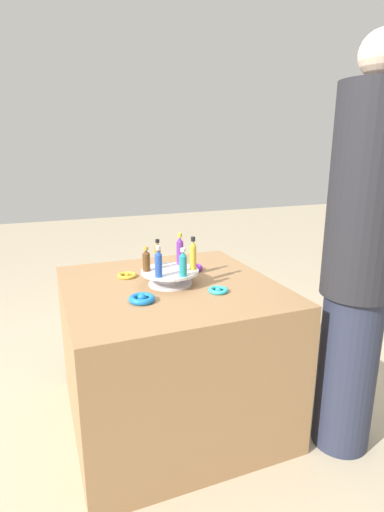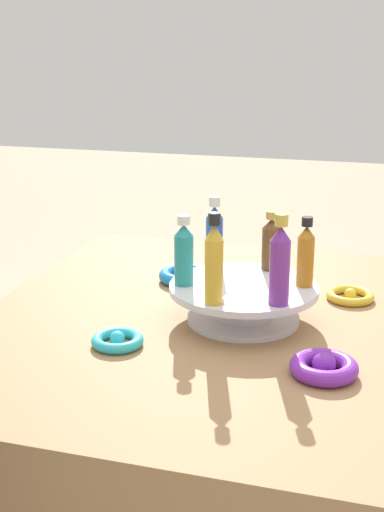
{
  "view_description": "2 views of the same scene",
  "coord_description": "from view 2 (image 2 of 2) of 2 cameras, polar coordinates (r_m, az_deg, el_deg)",
  "views": [
    {
      "loc": [
        -1.66,
        0.54,
        1.32
      ],
      "look_at": [
        -0.06,
        -0.09,
        0.85
      ],
      "focal_mm": 28.0,
      "sensor_mm": 36.0,
      "label": 1
    },
    {
      "loc": [
        0.25,
        -1.17,
        1.19
      ],
      "look_at": [
        -0.07,
        -0.1,
        0.85
      ],
      "focal_mm": 50.0,
      "sensor_mm": 36.0,
      "label": 2
    }
  ],
  "objects": [
    {
      "name": "ribbon_bow_blue",
      "position": [
        1.48,
        -0.58,
        -1.55
      ],
      "size": [
        0.11,
        0.11,
        0.04
      ],
      "color": "blue",
      "rests_on": "party_table"
    },
    {
      "name": "ribbon_bow_purple",
      "position": [
        1.1,
        10.51,
        -8.72
      ],
      "size": [
        0.1,
        0.1,
        0.04
      ],
      "color": "purple",
      "rests_on": "party_table"
    },
    {
      "name": "ribbon_bow_teal",
      "position": [
        1.19,
        -5.98,
        -6.71
      ],
      "size": [
        0.09,
        0.09,
        0.03
      ],
      "color": "#2DB7CC",
      "rests_on": "party_table"
    },
    {
      "name": "bottle_gold",
      "position": [
        1.15,
        1.77,
        -0.52
      ],
      "size": [
        0.03,
        0.03,
        0.15
      ],
      "color": "gold",
      "rests_on": "display_stand"
    },
    {
      "name": "bottle_teal",
      "position": [
        1.25,
        -0.66,
        0.24
      ],
      "size": [
        0.03,
        0.03,
        0.13
      ],
      "color": "teal",
      "rests_on": "display_stand"
    },
    {
      "name": "bottle_purple",
      "position": [
        1.16,
        7.04,
        -0.59
      ],
      "size": [
        0.03,
        0.03,
        0.15
      ],
      "color": "#702D93",
      "rests_on": "display_stand"
    },
    {
      "name": "bottle_blue",
      "position": [
        1.33,
        1.8,
        1.61
      ],
      "size": [
        0.03,
        0.03,
        0.14
      ],
      "color": "#234CAD",
      "rests_on": "display_stand"
    },
    {
      "name": "display_stand",
      "position": [
        1.27,
        4.14,
        -3.49
      ],
      "size": [
        0.27,
        0.27,
        0.07
      ],
      "color": "silver",
      "rests_on": "party_table"
    },
    {
      "name": "bottle_brown",
      "position": [
        1.34,
        6.35,
        1.06
      ],
      "size": [
        0.03,
        0.03,
        0.11
      ],
      "color": "brown",
      "rests_on": "display_stand"
    },
    {
      "name": "bottle_amber",
      "position": [
        1.26,
        9.08,
        0.11
      ],
      "size": [
        0.03,
        0.03,
        0.12
      ],
      "color": "#AD6B19",
      "rests_on": "display_stand"
    },
    {
      "name": "party_table",
      "position": [
        1.46,
        3.8,
        -18.08
      ],
      "size": [
        0.95,
        0.95,
        0.7
      ],
      "color": "#9E754C",
      "rests_on": "ground_plane"
    },
    {
      "name": "ribbon_bow_gold",
      "position": [
        1.42,
        12.54,
        -3.11
      ],
      "size": [
        0.09,
        0.09,
        0.02
      ],
      "color": "gold",
      "rests_on": "party_table"
    }
  ]
}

